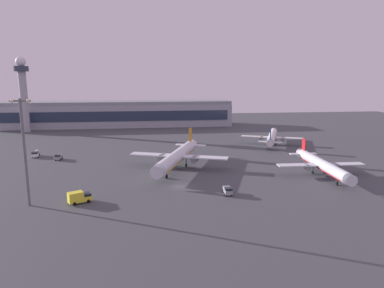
% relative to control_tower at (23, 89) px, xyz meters
% --- Properties ---
extents(ground_plane, '(416.00, 416.00, 0.00)m').
position_rel_control_tower_xyz_m(ground_plane, '(79.52, -116.37, -24.80)').
color(ground_plane, '#424449').
extents(terminal_building, '(151.62, 22.40, 16.40)m').
position_rel_control_tower_xyz_m(terminal_building, '(49.53, 17.74, -16.71)').
color(terminal_building, '#9EA3AD').
rests_on(terminal_building, ground).
extents(control_tower, '(8.00, 8.00, 43.22)m').
position_rel_control_tower_xyz_m(control_tower, '(0.00, 0.00, 0.00)').
color(control_tower, '#A8A8B2').
rests_on(control_tower, ground).
extents(airplane_terminal_side, '(28.77, 36.98, 9.49)m').
position_rel_control_tower_xyz_m(airplane_terminal_side, '(126.49, -110.14, -21.22)').
color(airplane_terminal_side, silver).
rests_on(airplane_terminal_side, ground).
extents(airplane_near_gate, '(34.34, 43.58, 11.62)m').
position_rel_control_tower_xyz_m(airplane_near_gate, '(81.04, -95.01, -20.41)').
color(airplane_near_gate, silver).
rests_on(airplane_near_gate, ground).
extents(airplane_far_stand, '(28.05, 35.53, 9.59)m').
position_rel_control_tower_xyz_m(airplane_far_stand, '(129.41, -56.59, -21.18)').
color(airplane_far_stand, silver).
rests_on(airplane_far_stand, ground).
extents(catering_truck, '(6.10, 4.67, 3.05)m').
position_rel_control_tower_xyz_m(catering_truck, '(53.12, -126.56, -23.23)').
color(catering_truck, yellow).
rests_on(catering_truck, ground).
extents(fuel_truck, '(3.02, 6.50, 2.35)m').
position_rel_control_tower_xyz_m(fuel_truck, '(25.85, -69.98, -23.44)').
color(fuel_truck, white).
rests_on(fuel_truck, ground).
extents(cargo_loader, '(2.28, 4.27, 2.25)m').
position_rel_control_tower_xyz_m(cargo_loader, '(36.22, -76.63, -23.63)').
color(cargo_loader, gray).
rests_on(cargo_loader, ground).
extents(baggage_tractor, '(2.04, 4.16, 2.25)m').
position_rel_control_tower_xyz_m(baggage_tractor, '(91.96, -124.93, -23.63)').
color(baggage_tractor, gray).
rests_on(baggage_tractor, ground).
extents(apron_light_east, '(4.80, 0.90, 26.53)m').
position_rel_control_tower_xyz_m(apron_light_east, '(41.09, -126.69, -9.69)').
color(apron_light_east, slate).
rests_on(apron_light_east, ground).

